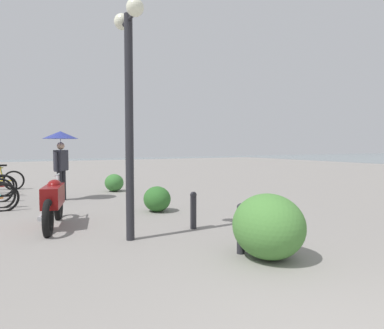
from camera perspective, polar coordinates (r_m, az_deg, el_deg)
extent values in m
cylinder|color=#232328|center=(5.89, -10.38, 5.84)|extent=(0.14, 0.14, 3.79)
cylinder|color=#232328|center=(6.24, -10.56, 22.55)|extent=(0.70, 0.06, 0.06)
sphere|color=#EAEACC|center=(5.96, -9.45, 24.34)|extent=(0.28, 0.28, 0.28)
sphere|color=#EAEACC|center=(6.58, -11.56, 22.23)|extent=(0.28, 0.28, 0.28)
torus|color=black|center=(6.75, -22.81, -8.32)|extent=(0.73, 0.29, 0.72)
torus|color=black|center=(8.16, -21.30, -6.31)|extent=(0.73, 0.29, 0.72)
cube|color=maroon|center=(7.35, -22.09, -4.84)|extent=(1.14, 0.57, 0.40)
ellipsoid|color=maroon|center=(7.56, -21.88, -3.24)|extent=(0.49, 0.38, 0.24)
cylinder|color=silver|center=(8.06, -21.40, -4.10)|extent=(0.19, 0.10, 0.66)
cylinder|color=silver|center=(7.96, -21.51, -1.62)|extent=(0.59, 0.18, 0.04)
cylinder|color=silver|center=(7.04, -23.61, -7.87)|extent=(0.56, 0.22, 0.09)
torus|color=black|center=(9.61, -28.86, -4.89)|extent=(0.13, 0.72, 0.72)
torus|color=black|center=(10.13, -29.17, -4.50)|extent=(0.22, 0.71, 0.72)
torus|color=black|center=(11.19, -29.32, -3.81)|extent=(0.14, 0.72, 0.72)
torus|color=black|center=(12.27, -28.69, -3.21)|extent=(0.10, 0.72, 0.72)
torus|color=black|center=(12.58, -28.99, -3.06)|extent=(0.21, 0.72, 0.72)
torus|color=black|center=(14.10, -27.51, -2.39)|extent=(0.18, 0.72, 0.72)
cylinder|color=gold|center=(14.15, -29.12, -1.33)|extent=(0.06, 0.14, 0.54)
cylinder|color=gold|center=(14.14, -28.40, -2.40)|extent=(0.11, 0.44, 0.04)
cube|color=black|center=(14.13, -28.95, -0.14)|extent=(0.13, 0.25, 0.06)
torus|color=black|center=(14.18, -27.48, -2.36)|extent=(0.19, 0.72, 0.72)
cylinder|color=#2D8447|center=(14.24, -29.07, -1.31)|extent=(0.06, 0.14, 0.54)
cylinder|color=#2D8447|center=(14.22, -28.36, -2.36)|extent=(0.12, 0.44, 0.04)
cube|color=black|center=(14.21, -28.90, -0.12)|extent=(0.13, 0.25, 0.06)
cylinder|color=black|center=(10.92, -20.58, -3.13)|extent=(0.14, 0.14, 0.90)
cylinder|color=black|center=(10.76, -21.16, -3.24)|extent=(0.14, 0.14, 0.90)
cube|color=#2D2D38|center=(10.79, -20.95, 0.67)|extent=(0.46, 0.44, 0.60)
sphere|color=tan|center=(10.78, -20.99, 2.90)|extent=(0.22, 0.22, 0.22)
cylinder|color=#2D2D38|center=(11.01, -20.21, 0.58)|extent=(0.10, 0.10, 0.58)
cylinder|color=#2D2D38|center=(10.57, -21.71, 0.45)|extent=(0.10, 0.10, 0.58)
cone|color=navy|center=(10.78, -21.03, 4.61)|extent=(1.00, 1.00, 0.22)
cylinder|color=gray|center=(10.78, -20.98, 2.37)|extent=(0.02, 0.02, 0.80)
cylinder|color=#232328|center=(5.27, 8.13, -11.03)|extent=(0.12, 0.12, 0.66)
sphere|color=#232328|center=(5.19, 8.16, -7.09)|extent=(0.13, 0.13, 0.13)
cylinder|color=#232328|center=(6.71, 0.23, -8.04)|extent=(0.12, 0.12, 0.62)
sphere|color=#232328|center=(6.65, 0.23, -5.08)|extent=(0.13, 0.13, 0.13)
ellipsoid|color=#2D6628|center=(8.46, -5.82, -5.72)|extent=(0.73, 0.65, 0.62)
ellipsoid|color=#477F38|center=(5.08, 12.57, -9.98)|extent=(1.10, 0.99, 0.93)
ellipsoid|color=#387533|center=(12.35, -12.81, -2.97)|extent=(0.72, 0.65, 0.61)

